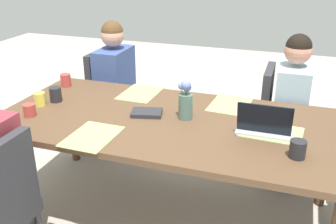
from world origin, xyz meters
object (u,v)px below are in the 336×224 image
dining_table (168,128)px  laptop_head_left_left_mid (264,127)px  chair_near_left_near (111,94)px  person_near_left_near (116,94)px  person_near_right_near (289,118)px  coffee_mug_centre_left (298,149)px  coffee_mug_near_right (66,80)px  coffee_mug_near_left (29,110)px  book_red_cover (147,113)px  coffee_mug_centre_right (40,99)px  coffee_mug_far_left (56,94)px  flower_vase (186,101)px  chair_near_right_near (279,117)px

dining_table → laptop_head_left_left_mid: 0.62m
chair_near_left_near → person_near_left_near: bearing=141.2°
person_near_right_near → laptop_head_left_left_mid: person_near_right_near is taller
dining_table → coffee_mug_centre_left: size_ratio=22.88×
dining_table → coffee_mug_near_right: size_ratio=22.35×
person_near_right_near → coffee_mug_near_right: (1.73, 0.43, 0.27)m
dining_table → chair_near_left_near: bearing=-45.7°
person_near_right_near → coffee_mug_near_left: (1.62, 1.02, 0.26)m
coffee_mug_near_left → book_red_cover: size_ratio=0.41×
coffee_mug_centre_right → coffee_mug_far_left: size_ratio=0.88×
book_red_cover → coffee_mug_far_left: bearing=-15.1°
dining_table → laptop_head_left_left_mid: (-0.61, 0.01, 0.11)m
coffee_mug_near_left → book_red_cover: 0.77m
laptop_head_left_left_mid → coffee_mug_centre_left: 0.31m
coffee_mug_near_left → coffee_mug_far_left: (-0.01, -0.28, 0.01)m
coffee_mug_near_right → coffee_mug_centre_right: coffee_mug_near_right is taller
coffee_mug_near_left → coffee_mug_far_left: coffee_mug_far_left is taller
person_near_right_near → coffee_mug_centre_right: (1.67, 0.84, 0.26)m
coffee_mug_centre_left → laptop_head_left_left_mid: bearing=-50.4°
dining_table → coffee_mug_centre_right: 0.94m
flower_vase → coffee_mug_near_right: flower_vase is taller
chair_near_right_near → laptop_head_left_left_mid: bearing=85.9°
chair_near_left_near → person_near_right_near: 1.61m
person_near_left_near → book_red_cover: person_near_left_near is taller
dining_table → person_near_left_near: person_near_left_near is taller
person_near_left_near → coffee_mug_centre_left: (-1.59, 1.07, 0.26)m
chair_near_left_near → chair_near_right_near: 1.53m
coffee_mug_centre_right → book_red_cover: 0.78m
flower_vase → laptop_head_left_left_mid: (-0.51, 0.06, -0.08)m
book_red_cover → coffee_mug_centre_right: bearing=-7.6°
person_near_left_near → person_near_right_near: bearing=178.2°
coffee_mug_centre_right → coffee_mug_far_left: coffee_mug_far_left is taller
chair_near_left_near → coffee_mug_centre_right: size_ratio=9.69×
coffee_mug_centre_left → coffee_mug_far_left: bearing=-9.7°
chair_near_left_near → chair_near_right_near: (-1.53, 0.05, 0.00)m
laptop_head_left_left_mid → coffee_mug_near_right: bearing=-12.7°
book_red_cover → flower_vase: bearing=172.0°
chair_near_right_near → laptop_head_left_left_mid: laptop_head_left_left_mid is taller
flower_vase → coffee_mug_centre_left: size_ratio=2.72×
book_red_cover → coffee_mug_near_left: bearing=6.4°
coffee_mug_near_right → coffee_mug_far_left: coffee_mug_far_left is taller
coffee_mug_near_right → book_red_cover: size_ratio=0.50×
laptop_head_left_left_mid → coffee_mug_centre_right: size_ratio=3.45×
person_near_left_near → coffee_mug_near_right: bearing=68.1°
chair_near_left_near → book_red_cover: chair_near_left_near is taller
book_red_cover → chair_near_right_near: bearing=-149.3°
chair_near_right_near → person_near_right_near: (-0.07, 0.06, 0.03)m
person_near_right_near → flower_vase: 1.03m
coffee_mug_near_right → coffee_mug_far_left: bearing=110.3°
coffee_mug_near_right → book_red_cover: 0.89m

